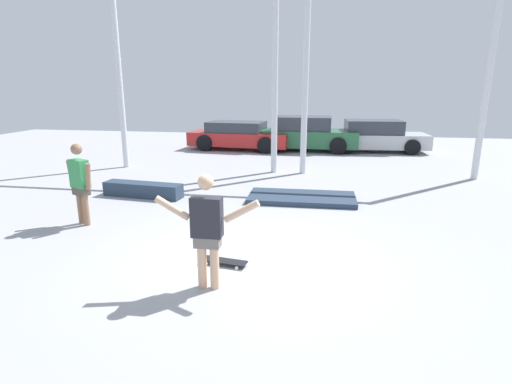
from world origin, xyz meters
The scene contains 11 objects.
ground_plane centered at (0.00, 0.00, 0.00)m, with size 36.00×36.00×0.00m, color #9E9EA3.
skateboarder centered at (-0.41, -0.97, 0.93)m, with size 1.49×0.22×1.68m.
skateboard centered at (-0.39, -0.20, 0.06)m, with size 0.80×0.33×0.08m.
grind_box centered at (-3.49, 3.48, 0.19)m, with size 2.13×0.46×0.37m, color #28384C.
manual_pad centered at (0.65, 3.83, 0.06)m, with size 2.70×1.28×0.13m, color #28384C.
canopy_support_left centered at (-3.16, 7.13, 3.58)m, with size 5.54×0.20×5.87m.
canopy_support_right centered at (3.16, 7.13, 3.58)m, with size 5.54×0.20×5.87m.
parked_car_red centered at (-2.67, 11.85, 0.63)m, with size 4.69×2.28×1.26m.
parked_car_green centered at (0.34, 12.07, 0.73)m, with size 4.47×2.03×1.51m.
parked_car_silver centered at (3.39, 12.29, 0.66)m, with size 4.42×2.12×1.38m.
bystander centered at (-3.76, 1.23, 0.93)m, with size 0.74×0.40×1.71m.
Camera 1 is at (1.14, -6.02, 2.83)m, focal length 28.00 mm.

